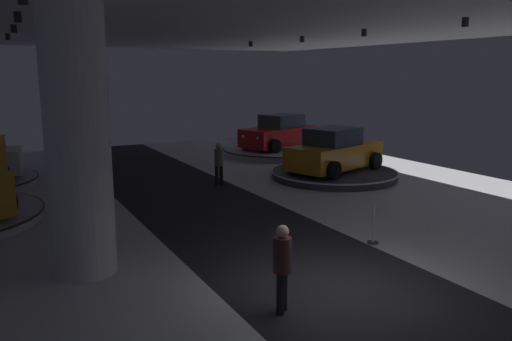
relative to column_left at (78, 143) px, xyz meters
name	(u,v)px	position (x,y,z in m)	size (l,w,h in m)	color
ground	(342,291)	(4.20, -3.26, -2.77)	(24.00, 44.00, 0.06)	silver
column_left	(78,143)	(0.00, 0.00, 0.00)	(1.28, 1.28, 5.50)	silver
display_platform_deep_right	(279,151)	(11.58, 11.67, -2.56)	(5.81, 5.81, 0.34)	#B7B7BC
display_car_deep_right	(280,133)	(11.61, 11.68, -1.65)	(4.55, 3.17, 1.71)	red
display_platform_far_right	(334,174)	(10.46, 5.48, -2.58)	(5.01, 5.01, 0.30)	#333338
display_car_far_right	(334,152)	(10.43, 5.47, -1.68)	(4.55, 3.20, 1.71)	#B77519
visitor_walking_near	(219,161)	(5.88, 6.41, -1.84)	(0.32, 0.32, 1.59)	black
visitor_walking_far	(282,263)	(2.70, -3.52, -1.84)	(0.32, 0.32, 1.59)	black
stanchion_a	(373,229)	(6.57, -1.39, -2.38)	(0.28, 0.28, 1.01)	#333338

